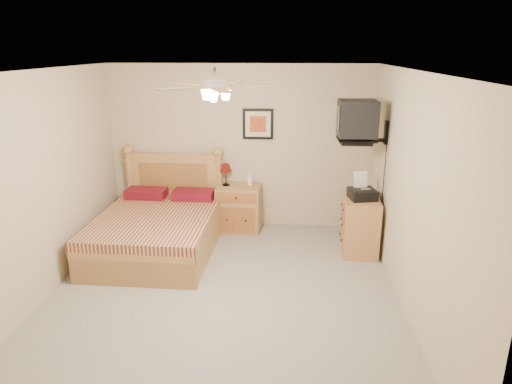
{
  "coord_description": "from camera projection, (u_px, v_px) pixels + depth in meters",
  "views": [
    {
      "loc": [
        0.67,
        -4.59,
        2.72
      ],
      "look_at": [
        0.32,
        0.9,
        0.97
      ],
      "focal_mm": 32.0,
      "sensor_mm": 36.0,
      "label": 1
    }
  ],
  "objects": [
    {
      "name": "bed",
      "position": [
        155.0,
        208.0,
        6.16
      ],
      "size": [
        1.59,
        2.05,
        1.3
      ],
      "primitive_type": null,
      "rotation": [
        0.0,
        0.0,
        -0.03
      ],
      "color": "#B47D46",
      "rests_on": "ground"
    },
    {
      "name": "wall_right",
      "position": [
        412.0,
        196.0,
        4.73
      ],
      "size": [
        0.04,
        4.5,
        2.5
      ],
      "primitive_type": "cube",
      "color": "beige",
      "rests_on": "ground"
    },
    {
      "name": "wall_front",
      "position": [
        169.0,
        306.0,
        2.71
      ],
      "size": [
        4.0,
        0.04,
        2.5
      ],
      "primitive_type": "cube",
      "color": "beige",
      "rests_on": "ground"
    },
    {
      "name": "floor",
      "position": [
        223.0,
        296.0,
        5.23
      ],
      "size": [
        4.5,
        4.5,
        0.0
      ],
      "primitive_type": "plane",
      "color": "gray",
      "rests_on": "ground"
    },
    {
      "name": "magazine_upper",
      "position": [
        358.0,
        191.0,
        6.34
      ],
      "size": [
        0.24,
        0.28,
        0.02
      ],
      "primitive_type": "imported",
      "rotation": [
        0.0,
        0.0,
        0.28
      ],
      "color": "tan",
      "rests_on": "magazine_lower"
    },
    {
      "name": "wall_back",
      "position": [
        240.0,
        148.0,
        6.99
      ],
      "size": [
        4.0,
        0.04,
        2.5
      ],
      "primitive_type": "cube",
      "color": "beige",
      "rests_on": "ground"
    },
    {
      "name": "lotion_bottle",
      "position": [
        250.0,
        179.0,
        6.91
      ],
      "size": [
        0.1,
        0.1,
        0.21
      ],
      "primitive_type": "imported",
      "rotation": [
        0.0,
        0.0,
        -0.32
      ],
      "color": "white",
      "rests_on": "nightstand"
    },
    {
      "name": "wall_left",
      "position": [
        39.0,
        188.0,
        4.97
      ],
      "size": [
        0.04,
        4.5,
        2.5
      ],
      "primitive_type": "cube",
      "color": "beige",
      "rests_on": "ground"
    },
    {
      "name": "fax_machine",
      "position": [
        363.0,
        186.0,
        6.04
      ],
      "size": [
        0.4,
        0.41,
        0.35
      ],
      "primitive_type": null,
      "rotation": [
        0.0,
        0.0,
        0.19
      ],
      "color": "black",
      "rests_on": "dresser"
    },
    {
      "name": "table_lamp",
      "position": [
        226.0,
        174.0,
        6.91
      ],
      "size": [
        0.24,
        0.24,
        0.34
      ],
      "primitive_type": null,
      "rotation": [
        0.0,
        0.0,
        0.38
      ],
      "color": "#62100C",
      "rests_on": "nightstand"
    },
    {
      "name": "nightstand",
      "position": [
        239.0,
        208.0,
        7.03
      ],
      "size": [
        0.69,
        0.54,
        0.71
      ],
      "primitive_type": "cube",
      "rotation": [
        0.0,
        0.0,
        -0.07
      ],
      "color": "#A77F44",
      "rests_on": "ground"
    },
    {
      "name": "wall_tv",
      "position": [
        369.0,
        121.0,
        5.85
      ],
      "size": [
        0.56,
        0.46,
        0.58
      ],
      "primitive_type": null,
      "color": "black",
      "rests_on": "wall_right"
    },
    {
      "name": "ceiling_fan",
      "position": [
        215.0,
        87.0,
        4.33
      ],
      "size": [
        1.14,
        1.14,
        0.28
      ],
      "primitive_type": null,
      "color": "silver",
      "rests_on": "ceiling"
    },
    {
      "name": "dresser",
      "position": [
        360.0,
        225.0,
        6.25
      ],
      "size": [
        0.49,
        0.68,
        0.78
      ],
      "primitive_type": "cube",
      "rotation": [
        0.0,
        0.0,
        -0.05
      ],
      "color": "#C67C4F",
      "rests_on": "ground"
    },
    {
      "name": "ceiling",
      "position": [
        218.0,
        71.0,
        4.47
      ],
      "size": [
        4.0,
        4.5,
        0.04
      ],
      "primitive_type": "cube",
      "color": "white",
      "rests_on": "ground"
    },
    {
      "name": "magazine_lower",
      "position": [
        359.0,
        192.0,
        6.35
      ],
      "size": [
        0.24,
        0.3,
        0.03
      ],
      "primitive_type": "imported",
      "rotation": [
        0.0,
        0.0,
        0.16
      ],
      "color": "#AFA78F",
      "rests_on": "dresser"
    },
    {
      "name": "framed_picture",
      "position": [
        258.0,
        124.0,
        6.85
      ],
      "size": [
        0.46,
        0.04,
        0.46
      ],
      "primitive_type": "cube",
      "color": "black",
      "rests_on": "wall_back"
    }
  ]
}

